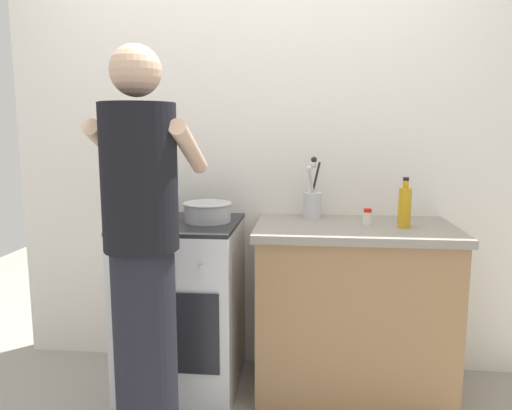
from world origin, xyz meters
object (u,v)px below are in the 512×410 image
object	(u,v)px
person	(143,258)
pot	(152,212)
mixing_bowl	(208,211)
spice_bottle	(367,217)
oil_bottle	(405,207)
stove_range	(182,304)
utensil_crock	(312,202)

from	to	relation	value
person	pot	bearing A→B (deg)	103.99
mixing_bowl	pot	bearing A→B (deg)	-167.38
pot	spice_bottle	size ratio (longest dim) A/B	2.94
oil_bottle	stove_range	bearing A→B (deg)	178.47
stove_range	person	xyz separation A→B (m)	(-0.00, -0.58, 0.41)
person	utensil_crock	bearing A→B (deg)	48.02
pot	utensil_crock	size ratio (longest dim) A/B	0.71
oil_bottle	person	size ratio (longest dim) A/B	0.15
stove_range	pot	distance (m)	0.52
utensil_crock	spice_bottle	size ratio (longest dim) A/B	4.13
pot	person	bearing A→B (deg)	-76.01
spice_bottle	oil_bottle	bearing A→B (deg)	-21.09
mixing_bowl	oil_bottle	distance (m)	0.99
spice_bottle	oil_bottle	distance (m)	0.19
stove_range	mixing_bowl	world-z (taller)	mixing_bowl
mixing_bowl	utensil_crock	size ratio (longest dim) A/B	0.77
pot	oil_bottle	world-z (taller)	oil_bottle
utensil_crock	person	size ratio (longest dim) A/B	0.20
pot	oil_bottle	xyz separation A→B (m)	(1.27, 0.01, 0.05)
utensil_crock	person	bearing A→B (deg)	-131.98
stove_range	utensil_crock	xyz separation A→B (m)	(0.68, 0.18, 0.54)
pot	mixing_bowl	distance (m)	0.29
stove_range	utensil_crock	size ratio (longest dim) A/B	2.70
utensil_crock	oil_bottle	xyz separation A→B (m)	(0.45, -0.21, 0.02)
person	spice_bottle	bearing A→B (deg)	32.54
stove_range	spice_bottle	xyz separation A→B (m)	(0.96, 0.03, 0.49)
pot	person	xyz separation A→B (m)	(0.14, -0.54, -0.09)
stove_range	spice_bottle	bearing A→B (deg)	2.08
utensil_crock	spice_bottle	world-z (taller)	utensil_crock
utensil_crock	person	world-z (taller)	person
oil_bottle	person	bearing A→B (deg)	-154.09
mixing_bowl	stove_range	bearing A→B (deg)	-170.12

